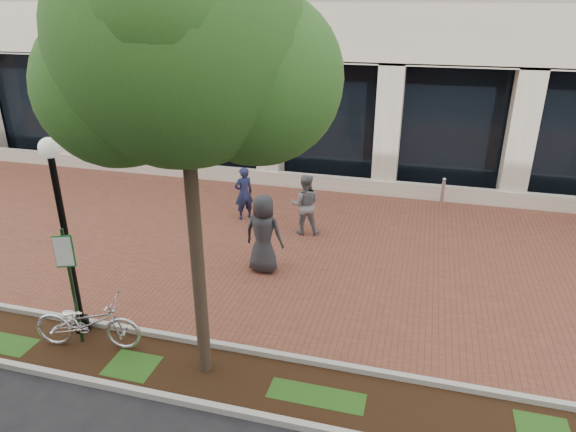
% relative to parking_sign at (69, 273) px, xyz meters
% --- Properties ---
extents(ground, '(120.00, 120.00, 0.00)m').
position_rel_parking_sign_xyz_m(ground, '(2.73, 5.02, -1.51)').
color(ground, black).
rests_on(ground, ground).
extents(brick_plaza, '(40.00, 9.00, 0.01)m').
position_rel_parking_sign_xyz_m(brick_plaza, '(2.73, 5.02, -1.51)').
color(brick_plaza, brown).
rests_on(brick_plaza, ground).
extents(planting_strip, '(40.00, 1.50, 0.01)m').
position_rel_parking_sign_xyz_m(planting_strip, '(2.73, -0.23, -1.51)').
color(planting_strip, black).
rests_on(planting_strip, ground).
extents(curb_plaza_side, '(40.00, 0.12, 0.12)m').
position_rel_parking_sign_xyz_m(curb_plaza_side, '(2.73, 0.52, -1.45)').
color(curb_plaza_side, '#AAA9A0').
rests_on(curb_plaza_side, ground).
extents(curb_street_side, '(40.00, 0.12, 0.12)m').
position_rel_parking_sign_xyz_m(curb_street_side, '(2.73, -0.98, -1.45)').
color(curb_street_side, '#AAA9A0').
rests_on(curb_street_side, ground).
extents(parking_sign, '(0.34, 0.07, 2.37)m').
position_rel_parking_sign_xyz_m(parking_sign, '(0.00, 0.00, 0.00)').
color(parking_sign, '#14371B').
rests_on(parking_sign, ground).
extents(lamppost, '(0.36, 0.36, 3.89)m').
position_rel_parking_sign_xyz_m(lamppost, '(-0.21, 0.32, 0.70)').
color(lamppost, black).
rests_on(lamppost, ground).
extents(street_tree, '(4.21, 3.51, 7.27)m').
position_rel_parking_sign_xyz_m(street_tree, '(2.64, -0.06, 3.78)').
color(street_tree, '#483829').
rests_on(street_tree, ground).
extents(locked_bicycle, '(2.10, 1.04, 1.06)m').
position_rel_parking_sign_xyz_m(locked_bicycle, '(0.25, -0.06, -0.98)').
color(locked_bicycle, silver).
rests_on(locked_bicycle, ground).
extents(pedestrian_left, '(0.68, 0.67, 1.59)m').
position_rel_parking_sign_xyz_m(pedestrian_left, '(0.98, 6.45, -0.72)').
color(pedestrian_left, '#1C2248').
rests_on(pedestrian_left, ground).
extents(pedestrian_mid, '(0.94, 0.80, 1.71)m').
position_rel_parking_sign_xyz_m(pedestrian_mid, '(2.94, 5.92, -0.66)').
color(pedestrian_mid, slate).
rests_on(pedestrian_mid, ground).
extents(pedestrian_right, '(0.99, 0.70, 1.92)m').
position_rel_parking_sign_xyz_m(pedestrian_right, '(2.50, 3.60, -0.55)').
color(pedestrian_right, '#27282C').
rests_on(pedestrian_right, ground).
extents(bollard, '(0.12, 0.12, 0.94)m').
position_rel_parking_sign_xyz_m(bollard, '(6.63, 9.02, -1.03)').
color(bollard, silver).
rests_on(bollard, ground).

